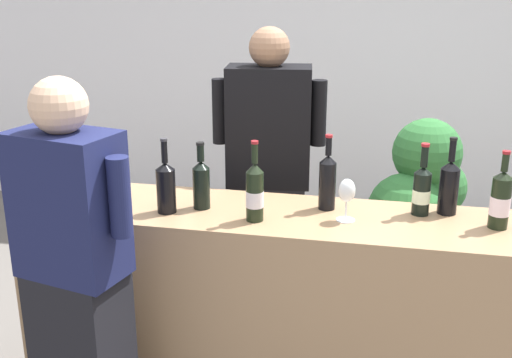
% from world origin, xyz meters
% --- Properties ---
extents(wall_back, '(8.00, 0.10, 2.80)m').
position_xyz_m(wall_back, '(0.00, 2.60, 1.40)').
color(wall_back, white).
rests_on(wall_back, ground_plane).
extents(counter, '(2.32, 0.52, 0.98)m').
position_xyz_m(counter, '(0.00, 0.00, 0.49)').
color(counter, '#9E7A56').
rests_on(counter, ground_plane).
extents(wine_bottle_0, '(0.08, 0.08, 0.33)m').
position_xyz_m(wine_bottle_0, '(-0.48, -0.09, 1.10)').
color(wine_bottle_0, black).
rests_on(wine_bottle_0, counter).
extents(wine_bottle_1, '(0.08, 0.08, 0.33)m').
position_xyz_m(wine_bottle_1, '(0.91, 0.03, 1.10)').
color(wine_bottle_1, black).
rests_on(wine_bottle_1, counter).
extents(wine_bottle_2, '(0.08, 0.08, 0.34)m').
position_xyz_m(wine_bottle_2, '(0.72, 0.15, 1.11)').
color(wine_bottle_2, black).
rests_on(wine_bottle_2, counter).
extents(wine_bottle_3, '(0.07, 0.07, 0.31)m').
position_xyz_m(wine_bottle_3, '(-0.80, -0.02, 1.10)').
color(wine_bottle_3, black).
rests_on(wine_bottle_3, counter).
extents(wine_bottle_4, '(0.08, 0.08, 0.32)m').
position_xyz_m(wine_bottle_4, '(0.60, 0.12, 1.09)').
color(wine_bottle_4, black).
rests_on(wine_bottle_4, counter).
extents(wine_bottle_5, '(0.07, 0.07, 0.34)m').
position_xyz_m(wine_bottle_5, '(0.20, 0.10, 1.11)').
color(wine_bottle_5, black).
rests_on(wine_bottle_5, counter).
extents(wine_bottle_6, '(0.08, 0.08, 0.30)m').
position_xyz_m(wine_bottle_6, '(-0.35, -0.01, 1.10)').
color(wine_bottle_6, black).
rests_on(wine_bottle_6, counter).
extents(wine_bottle_7, '(0.08, 0.08, 0.35)m').
position_xyz_m(wine_bottle_7, '(-0.08, -0.10, 1.11)').
color(wine_bottle_7, black).
rests_on(wine_bottle_7, counter).
extents(wine_glass, '(0.08, 0.08, 0.18)m').
position_xyz_m(wine_glass, '(0.29, -0.03, 1.11)').
color(wine_glass, silver).
rests_on(wine_glass, counter).
extents(person_server, '(0.59, 0.29, 1.74)m').
position_xyz_m(person_server, '(-0.16, 0.59, 0.85)').
color(person_server, black).
rests_on(person_server, ground_plane).
extents(person_guest, '(0.54, 0.32, 1.64)m').
position_xyz_m(person_guest, '(-0.68, -0.56, 0.80)').
color(person_guest, black).
rests_on(person_guest, ground_plane).
extents(potted_shrub, '(0.55, 0.68, 1.22)m').
position_xyz_m(potted_shrub, '(0.65, 0.97, 0.69)').
color(potted_shrub, brown).
rests_on(potted_shrub, ground_plane).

